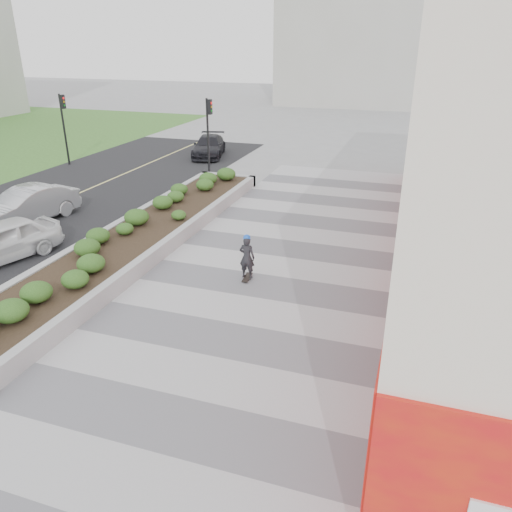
# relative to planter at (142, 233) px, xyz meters

# --- Properties ---
(ground) EXTENTS (160.00, 160.00, 0.00)m
(ground) POSITION_rel_planter_xyz_m (5.50, -7.00, -0.42)
(ground) COLOR gray
(ground) RESTS_ON ground
(walkway) EXTENTS (8.00, 36.00, 0.01)m
(walkway) POSITION_rel_planter_xyz_m (5.50, -4.00, -0.41)
(walkway) COLOR #A8A8AD
(walkway) RESTS_ON ground
(planter) EXTENTS (3.00, 18.00, 0.90)m
(planter) POSITION_rel_planter_xyz_m (0.00, 0.00, 0.00)
(planter) COLOR #9E9EA0
(planter) RESTS_ON ground
(street) EXTENTS (10.00, 40.00, 0.00)m
(street) POSITION_rel_planter_xyz_m (-6.50, 0.00, -0.42)
(street) COLOR black
(street) RESTS_ON ground
(traffic_signal_near) EXTENTS (0.33, 0.28, 4.20)m
(traffic_signal_near) POSITION_rel_planter_xyz_m (-1.73, 10.50, 2.34)
(traffic_signal_near) COLOR black
(traffic_signal_near) RESTS_ON ground
(traffic_signal_far) EXTENTS (0.33, 0.28, 4.20)m
(traffic_signal_far) POSITION_rel_planter_xyz_m (-10.93, 10.00, 2.34)
(traffic_signal_far) COLOR black
(traffic_signal_far) RESTS_ON ground
(distant_bldg_north_l) EXTENTS (16.00, 12.00, 20.00)m
(distant_bldg_north_l) POSITION_rel_planter_xyz_m (0.50, 48.00, 9.58)
(distant_bldg_north_l) COLOR #ADAAA3
(distant_bldg_north_l) RESTS_ON ground
(manhole_cover) EXTENTS (0.44, 0.44, 0.01)m
(manhole_cover) POSITION_rel_planter_xyz_m (6.00, -4.00, -0.42)
(manhole_cover) COLOR #595654
(manhole_cover) RESTS_ON ground
(skateboarder) EXTENTS (0.51, 0.74, 1.54)m
(skateboarder) POSITION_rel_planter_xyz_m (4.80, -1.69, 0.36)
(skateboarder) COLOR beige
(skateboarder) RESTS_ON ground
(car_white) EXTENTS (2.88, 4.45, 1.41)m
(car_white) POSITION_rel_planter_xyz_m (-3.80, -2.96, 0.29)
(car_white) COLOR white
(car_white) RESTS_ON ground
(car_silver) EXTENTS (2.39, 4.70, 1.48)m
(car_silver) POSITION_rel_planter_xyz_m (-5.74, 0.52, 0.32)
(car_silver) COLOR #B7B9C0
(car_silver) RESTS_ON ground
(car_dark) EXTENTS (2.96, 4.85, 1.31)m
(car_dark) POSITION_rel_planter_xyz_m (-3.76, 15.00, 0.24)
(car_dark) COLOR black
(car_dark) RESTS_ON ground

